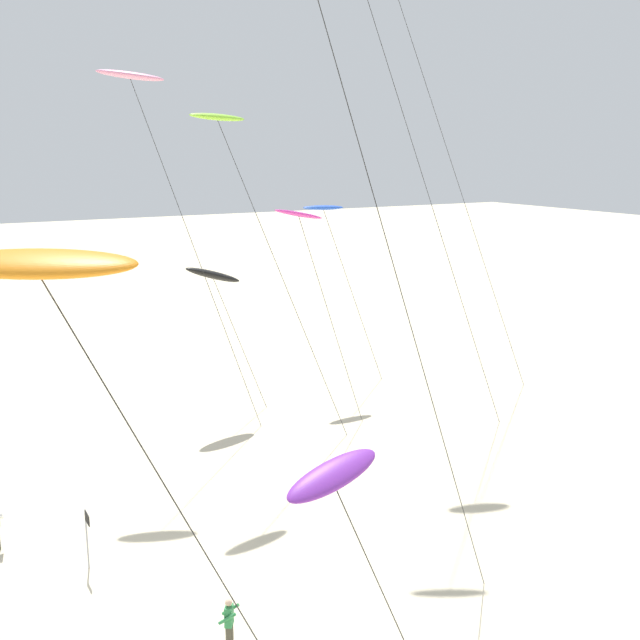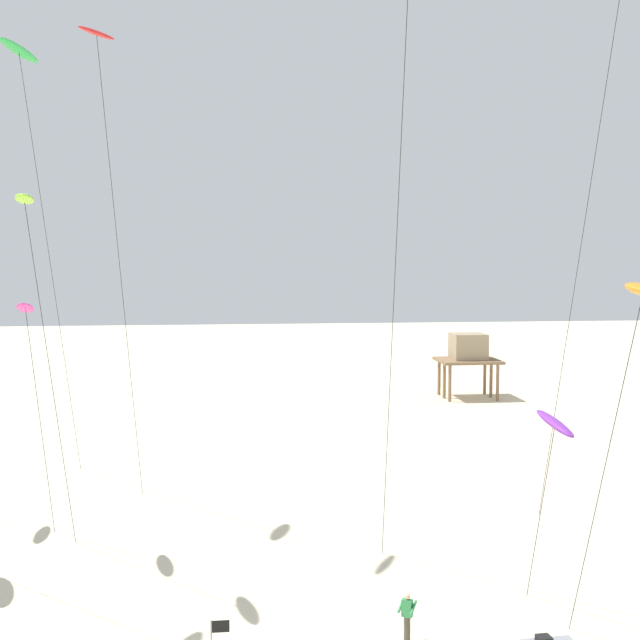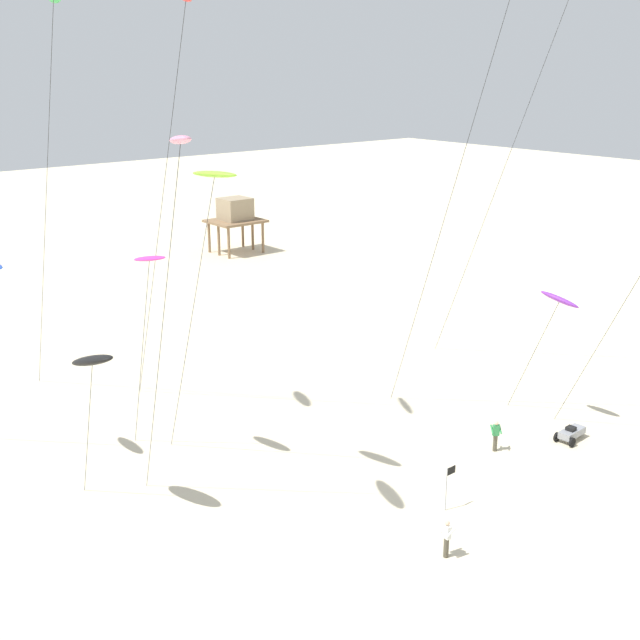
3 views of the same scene
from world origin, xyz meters
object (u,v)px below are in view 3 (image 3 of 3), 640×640
at_px(stilt_house, 235,213).
at_px(marker_flag, 449,480).
at_px(kite_pink, 180,143).
at_px(kite_black, 92,361).
at_px(kite_purple, 559,300).
at_px(kite_magenta, 149,260).
at_px(beach_buggy, 571,433).
at_px(kite_lime, 214,177).
at_px(kite_flyer_middle, 447,538).
at_px(kite_red, 184,11).
at_px(kite_flyer_nearest, 496,435).
at_px(kite_green, 53,2).

relative_size(stilt_house, marker_flag, 2.74).
height_order(kite_pink, kite_black, kite_pink).
bearing_deg(kite_purple, kite_magenta, 154.00).
bearing_deg(kite_purple, kite_black, 164.05).
relative_size(beach_buggy, marker_flag, 0.99).
distance_m(kite_lime, stilt_house, 51.78).
xyz_separation_m(kite_magenta, kite_purple, (19.20, -9.36, -3.38)).
height_order(kite_purple, kite_flyer_middle, kite_purple).
distance_m(kite_purple, beach_buggy, 7.13).
distance_m(kite_purple, kite_flyer_middle, 16.41).
bearing_deg(marker_flag, beach_buggy, 3.05).
bearing_deg(kite_red, kite_lime, -111.59).
distance_m(kite_red, kite_purple, 23.94).
relative_size(kite_purple, kite_flyer_middle, 4.62).
distance_m(kite_flyer_nearest, kite_flyer_middle, 10.38).
relative_size(kite_black, stilt_house, 1.40).
relative_size(kite_pink, marker_flag, 8.09).
xyz_separation_m(kite_lime, kite_flyer_nearest, (13.11, -5.41, -13.85)).
bearing_deg(kite_purple, kite_green, 143.79).
xyz_separation_m(kite_lime, kite_magenta, (-1.00, 4.26, -4.19)).
xyz_separation_m(stilt_house, marker_flag, (-22.07, -49.41, -2.67)).
height_order(kite_purple, beach_buggy, kite_purple).
xyz_separation_m(kite_black, kite_flyer_nearest, (18.45, -7.03, -6.49)).
bearing_deg(kite_pink, kite_magenta, 73.19).
bearing_deg(kite_magenta, kite_flyer_middle, -71.21).
height_order(kite_green, kite_magenta, kite_green).
relative_size(kite_lime, kite_flyer_nearest, 9.05).
bearing_deg(kite_flyer_middle, stilt_house, 64.32).
bearing_deg(kite_green, stilt_house, 45.72).
xyz_separation_m(stilt_house, beach_buggy, (-11.66, -48.86, -3.73)).
height_order(kite_black, beach_buggy, kite_black).
height_order(kite_black, marker_flag, kite_black).
relative_size(kite_flyer_nearest, beach_buggy, 0.80).
distance_m(kite_flyer_middle, stilt_house, 57.69).
relative_size(kite_red, stilt_house, 3.87).
xyz_separation_m(kite_green, stilt_house, (31.05, 31.84, -17.82)).
bearing_deg(kite_purple, beach_buggy, -114.26).
bearing_deg(kite_flyer_middle, kite_pink, 132.89).
xyz_separation_m(kite_flyer_nearest, stilt_house, (15.78, 47.05, 3.26)).
distance_m(kite_pink, kite_magenta, 9.41).
bearing_deg(kite_flyer_nearest, beach_buggy, -23.69).
xyz_separation_m(kite_flyer_middle, marker_flag, (2.89, 2.50, 0.60)).
bearing_deg(stilt_house, kite_flyer_nearest, -108.55).
height_order(kite_lime, beach_buggy, kite_lime).
relative_size(kite_green, stilt_house, 3.95).
bearing_deg(kite_flyer_middle, marker_flag, 40.87).
xyz_separation_m(beach_buggy, marker_flag, (-10.41, -0.55, 1.06)).
bearing_deg(beach_buggy, kite_purple, 65.74).
bearing_deg(kite_pink, kite_black, 117.40).
relative_size(kite_pink, kite_red, 0.76).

